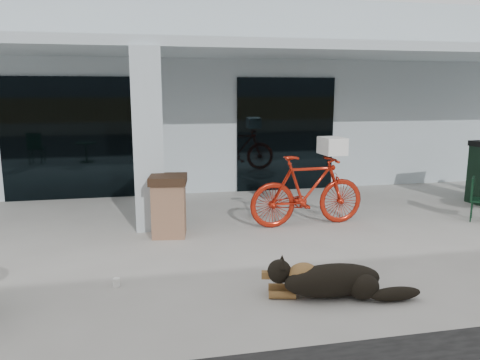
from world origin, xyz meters
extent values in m
plane|color=#AEABA4|center=(0.00, 0.00, 0.00)|extent=(80.00, 80.00, 0.00)
cube|color=#A5B5BB|center=(0.00, 8.50, 2.25)|extent=(22.00, 7.00, 4.50)
cube|color=black|center=(-3.20, 4.98, 1.35)|extent=(2.80, 0.06, 2.70)
cube|color=black|center=(1.80, 4.98, 1.35)|extent=(2.40, 0.06, 2.70)
cube|color=#A5B5BB|center=(-1.50, 2.30, 1.56)|extent=(0.50, 0.50, 3.12)
cube|color=#A5B5BB|center=(0.00, 3.60, 3.21)|extent=(22.00, 2.80, 0.18)
imported|color=#AB1E0D|center=(1.27, 1.90, 0.64)|extent=(2.16, 0.70, 1.28)
cube|color=white|center=(1.72, 1.92, 1.43)|extent=(0.40, 0.53, 0.30)
cylinder|color=white|center=(-1.97, -0.17, 0.05)|extent=(0.09, 0.09, 0.11)
camera|label=1|loc=(-1.58, -5.85, 2.41)|focal=35.00mm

